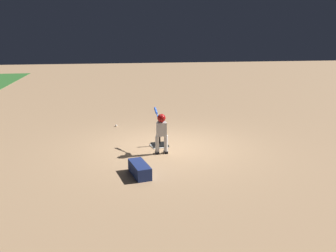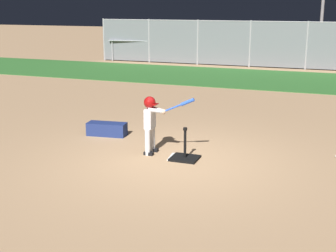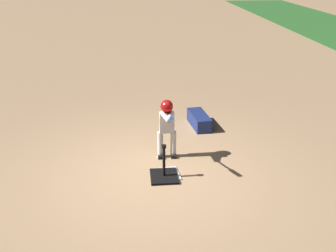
{
  "view_description": "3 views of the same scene",
  "coord_description": "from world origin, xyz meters",
  "px_view_note": "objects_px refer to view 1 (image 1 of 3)",
  "views": [
    {
      "loc": [
        -8.82,
        2.2,
        2.86
      ],
      "look_at": [
        0.01,
        -0.03,
        0.61
      ],
      "focal_mm": 35.0,
      "sensor_mm": 36.0,
      "label": 1
    },
    {
      "loc": [
        2.67,
        -7.53,
        2.76
      ],
      "look_at": [
        -0.19,
        0.18,
        0.6
      ],
      "focal_mm": 50.0,
      "sensor_mm": 36.0,
      "label": 2
    },
    {
      "loc": [
        5.77,
        -0.27,
        3.37
      ],
      "look_at": [
        -0.48,
        0.32,
        0.66
      ],
      "focal_mm": 42.0,
      "sensor_mm": 36.0,
      "label": 3
    }
  ],
  "objects_px": {
    "equipment_bag": "(140,169)",
    "baseball": "(116,126)",
    "batting_tee": "(160,143)",
    "batter_child": "(161,128)"
  },
  "relations": [
    {
      "from": "batting_tee",
      "to": "equipment_bag",
      "type": "bearing_deg",
      "value": 155.82
    },
    {
      "from": "equipment_bag",
      "to": "baseball",
      "type": "bearing_deg",
      "value": -6.16
    },
    {
      "from": "batting_tee",
      "to": "batter_child",
      "type": "xyz_separation_m",
      "value": [
        -0.7,
        0.11,
        0.63
      ]
    },
    {
      "from": "batter_child",
      "to": "baseball",
      "type": "xyz_separation_m",
      "value": [
        3.31,
        0.91,
        -0.66
      ]
    },
    {
      "from": "batter_child",
      "to": "equipment_bag",
      "type": "xyz_separation_m",
      "value": [
        -1.39,
        0.82,
        -0.56
      ]
    },
    {
      "from": "batting_tee",
      "to": "batter_child",
      "type": "bearing_deg",
      "value": 170.77
    },
    {
      "from": "baseball",
      "to": "equipment_bag",
      "type": "distance_m",
      "value": 4.7
    },
    {
      "from": "equipment_bag",
      "to": "batter_child",
      "type": "bearing_deg",
      "value": -37.89
    },
    {
      "from": "baseball",
      "to": "equipment_bag",
      "type": "bearing_deg",
      "value": -178.95
    },
    {
      "from": "baseball",
      "to": "batting_tee",
      "type": "bearing_deg",
      "value": -158.67
    }
  ]
}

